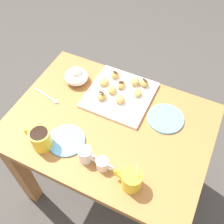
{
  "coord_description": "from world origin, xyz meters",
  "views": [
    {
      "loc": [
        -0.33,
        0.65,
        1.76
      ],
      "look_at": [
        0.01,
        -0.05,
        0.74
      ],
      "focal_mm": 43.33,
      "sensor_mm": 36.0,
      "label": 1
    }
  ],
  "objects": [
    {
      "name": "chocolate_sauce_pitcher",
      "position": [
        -0.07,
        0.21,
        0.75
      ],
      "size": [
        0.09,
        0.05,
        0.06
      ],
      "color": "silver",
      "rests_on": "dining_table"
    },
    {
      "name": "chocolate_drizzle_2",
      "position": [
        0.1,
        -0.11,
        0.77
      ],
      "size": [
        0.04,
        0.03,
        0.0
      ],
      "primitive_type": "ellipsoid",
      "rotation": [
        0.0,
        0.0,
        5.84
      ],
      "color": "#381E11",
      "rests_on": "beignet_2"
    },
    {
      "name": "ground_plane",
      "position": [
        0.0,
        0.0,
        0.0
      ],
      "size": [
        8.0,
        8.0,
        0.0
      ],
      "primitive_type": "plane",
      "color": "#423D38"
    },
    {
      "name": "beignet_0",
      "position": [
        -0.01,
        -0.27,
        0.76
      ],
      "size": [
        0.05,
        0.06,
        0.04
      ],
      "primitive_type": "ellipsoid",
      "rotation": [
        0.0,
        0.0,
        1.72
      ],
      "color": "#DBA351",
      "rests_on": "pastry_plate_square"
    },
    {
      "name": "loose_spoon_near_saucer",
      "position": [
        0.34,
        -0.01,
        0.72
      ],
      "size": [
        0.16,
        0.04,
        0.01
      ],
      "color": "silver",
      "rests_on": "dining_table"
    },
    {
      "name": "beignet_4",
      "position": [
        0.01,
        -0.13,
        0.76
      ],
      "size": [
        0.07,
        0.07,
        0.04
      ],
      "primitive_type": "ellipsoid",
      "rotation": [
        0.0,
        0.0,
        0.99
      ],
      "color": "#DBA351",
      "rests_on": "pastry_plate_square"
    },
    {
      "name": "beignet_5",
      "position": [
        0.04,
        -0.22,
        0.75
      ],
      "size": [
        0.05,
        0.06,
        0.03
      ],
      "primitive_type": "ellipsoid",
      "rotation": [
        0.0,
        0.0,
        0.11
      ],
      "color": "#DBA351",
      "rests_on": "pastry_plate_square"
    },
    {
      "name": "chocolate_drizzle_8",
      "position": [
        0.1,
        -0.27,
        0.78
      ],
      "size": [
        0.03,
        0.02,
        0.0
      ],
      "primitive_type": "ellipsoid",
      "rotation": [
        0.0,
        0.0,
        2.91
      ],
      "color": "#381E11",
      "rests_on": "beignet_8"
    },
    {
      "name": "saucer_sky_right",
      "position": [
        0.13,
        0.17,
        0.73
      ],
      "size": [
        0.17,
        0.17,
        0.01
      ],
      "primitive_type": "cylinder",
      "color": "#66A8DB",
      "rests_on": "dining_table"
    },
    {
      "name": "chocolate_drizzle_7",
      "position": [
        -0.06,
        -0.28,
        0.78
      ],
      "size": [
        0.04,
        0.03,
        0.0
      ],
      "primitive_type": "ellipsoid",
      "rotation": [
        0.0,
        0.0,
        2.57
      ],
      "color": "#381E11",
      "rests_on": "beignet_7"
    },
    {
      "name": "beignet_1",
      "position": [
        0.13,
        -0.2,
        0.75
      ],
      "size": [
        0.07,
        0.07,
        0.03
      ],
      "primitive_type": "ellipsoid",
      "rotation": [
        0.0,
        0.0,
        2.27
      ],
      "color": "#DBA351",
      "rests_on": "pastry_plate_square"
    },
    {
      "name": "chocolate_drizzle_5",
      "position": [
        0.04,
        -0.22,
        0.77
      ],
      "size": [
        0.03,
        0.03,
        0.0
      ],
      "primitive_type": "ellipsoid",
      "rotation": [
        0.0,
        0.0,
        0.58
      ],
      "color": "#381E11",
      "rests_on": "beignet_5"
    },
    {
      "name": "beignet_6",
      "position": [
        -0.06,
        -0.21,
        0.75
      ],
      "size": [
        0.06,
        0.06,
        0.03
      ],
      "primitive_type": "ellipsoid",
      "rotation": [
        0.0,
        0.0,
        3.61
      ],
      "color": "#DBA351",
      "rests_on": "pastry_plate_square"
    },
    {
      "name": "beignet_2",
      "position": [
        0.1,
        -0.11,
        0.76
      ],
      "size": [
        0.06,
        0.06,
        0.04
      ],
      "primitive_type": "ellipsoid",
      "rotation": [
        0.0,
        0.0,
        6.0
      ],
      "color": "#DBA351",
      "rests_on": "pastry_plate_square"
    },
    {
      "name": "saucer_sky_left",
      "position": [
        -0.23,
        -0.14,
        0.73
      ],
      "size": [
        0.17,
        0.17,
        0.01
      ],
      "primitive_type": "cylinder",
      "color": "#66A8DB",
      "rests_on": "dining_table"
    },
    {
      "name": "cream_pitcher_white",
      "position": [
        0.01,
        0.21,
        0.76
      ],
      "size": [
        0.1,
        0.06,
        0.07
      ],
      "color": "silver",
      "rests_on": "dining_table"
    },
    {
      "name": "beignet_7",
      "position": [
        -0.06,
        -0.28,
        0.76
      ],
      "size": [
        0.07,
        0.06,
        0.04
      ],
      "primitive_type": "ellipsoid",
      "rotation": [
        0.0,
        0.0,
        2.42
      ],
      "color": "#DBA351",
      "rests_on": "pastry_plate_square"
    },
    {
      "name": "beignet_8",
      "position": [
        0.1,
        -0.27,
        0.76
      ],
      "size": [
        0.06,
        0.06,
        0.04
      ],
      "primitive_type": "ellipsoid",
      "rotation": [
        0.0,
        0.0,
        2.54
      ],
      "color": "#DBA351",
      "rests_on": "pastry_plate_square"
    },
    {
      "name": "dining_table",
      "position": [
        0.0,
        0.0,
        0.57
      ],
      "size": [
        0.94,
        0.69,
        0.72
      ],
      "color": "#A36633",
      "rests_on": "ground_plane"
    },
    {
      "name": "coffee_mug_yellow_left",
      "position": [
        -0.21,
        0.23,
        0.77
      ],
      "size": [
        0.12,
        0.08,
        0.14
      ],
      "color": "yellow",
      "rests_on": "dining_table"
    },
    {
      "name": "coffee_mug_yellow_right",
      "position": [
        0.21,
        0.23,
        0.77
      ],
      "size": [
        0.13,
        0.09,
        0.1
      ],
      "color": "yellow",
      "rests_on": "dining_table"
    },
    {
      "name": "ice_cream_bowl",
      "position": [
        0.27,
        -0.17,
        0.76
      ],
      "size": [
        0.12,
        0.12,
        0.09
      ],
      "color": "silver",
      "rests_on": "dining_table"
    },
    {
      "name": "beignet_3",
      "position": [
        0.07,
        -0.17,
        0.76
      ],
      "size": [
        0.06,
        0.06,
        0.04
      ],
      "primitive_type": "ellipsoid",
      "rotation": [
        0.0,
        0.0,
        2.0
      ],
      "color": "#DBA351",
      "rests_on": "pastry_plate_square"
    },
    {
      "name": "pastry_plate_square",
      "position": [
        0.03,
        -0.18,
        0.73
      ],
      "size": [
        0.31,
        0.31,
        0.02
      ],
      "primitive_type": "cube",
      "color": "silver",
      "rests_on": "dining_table"
    }
  ]
}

